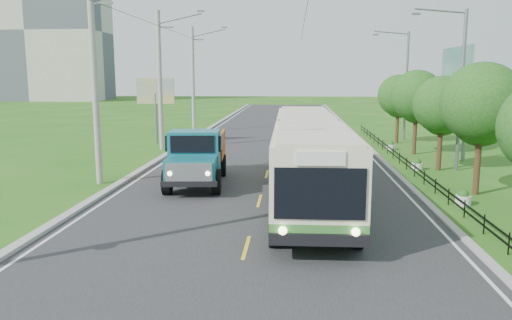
# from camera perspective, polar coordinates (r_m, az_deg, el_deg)

# --- Properties ---
(ground) EXTENTS (240.00, 240.00, 0.00)m
(ground) POSITION_cam_1_polar(r_m,az_deg,el_deg) (16.00, -1.13, -10.01)
(ground) COLOR #1F5714
(ground) RESTS_ON ground
(road) EXTENTS (14.00, 120.00, 0.02)m
(road) POSITION_cam_1_polar(r_m,az_deg,el_deg) (35.44, 1.96, 0.87)
(road) COLOR #28282B
(road) RESTS_ON ground
(curb_left) EXTENTS (0.40, 120.00, 0.15)m
(curb_left) POSITION_cam_1_polar(r_m,az_deg,el_deg) (36.44, -9.43, 1.09)
(curb_left) COLOR #9E9E99
(curb_left) RESTS_ON ground
(curb_right) EXTENTS (0.30, 120.00, 0.10)m
(curb_right) POSITION_cam_1_polar(r_m,az_deg,el_deg) (35.86, 13.45, 0.78)
(curb_right) COLOR #9E9E99
(curb_right) RESTS_ON ground
(edge_line_left) EXTENTS (0.12, 120.00, 0.00)m
(edge_line_left) POSITION_cam_1_polar(r_m,az_deg,el_deg) (36.32, -8.58, 1.00)
(edge_line_left) COLOR silver
(edge_line_left) RESTS_ON road
(edge_line_right) EXTENTS (0.12, 120.00, 0.00)m
(edge_line_right) POSITION_cam_1_polar(r_m,az_deg,el_deg) (35.79, 12.66, 0.75)
(edge_line_right) COLOR silver
(edge_line_right) RESTS_ON road
(centre_dash) EXTENTS (0.12, 2.20, 0.00)m
(centre_dash) POSITION_cam_1_polar(r_m,az_deg,el_deg) (15.99, -1.13, -9.93)
(centre_dash) COLOR yellow
(centre_dash) RESTS_ON road
(railing_right) EXTENTS (0.04, 40.00, 0.60)m
(railing_right) POSITION_cam_1_polar(r_m,az_deg,el_deg) (30.16, 16.83, -0.51)
(railing_right) COLOR black
(railing_right) RESTS_ON ground
(pole_near) EXTENTS (3.51, 0.32, 10.00)m
(pole_near) POSITION_cam_1_polar(r_m,az_deg,el_deg) (25.90, -17.88, 8.52)
(pole_near) COLOR gray
(pole_near) RESTS_ON ground
(pole_mid) EXTENTS (3.51, 0.32, 10.00)m
(pole_mid) POSITION_cam_1_polar(r_m,az_deg,el_deg) (37.29, -10.88, 8.98)
(pole_mid) COLOR gray
(pole_mid) RESTS_ON ground
(pole_far) EXTENTS (3.51, 0.32, 10.00)m
(pole_far) POSITION_cam_1_polar(r_m,az_deg,el_deg) (48.98, -7.17, 9.18)
(pole_far) COLOR gray
(pole_far) RESTS_ON ground
(tree_third) EXTENTS (3.60, 3.62, 6.00)m
(tree_third) POSITION_cam_1_polar(r_m,az_deg,el_deg) (24.66, 24.39, 5.53)
(tree_third) COLOR #382314
(tree_third) RESTS_ON ground
(tree_fourth) EXTENTS (3.24, 3.31, 5.40)m
(tree_fourth) POSITION_cam_1_polar(r_m,az_deg,el_deg) (30.38, 20.51, 5.62)
(tree_fourth) COLOR #382314
(tree_fourth) RESTS_ON ground
(tree_fifth) EXTENTS (3.48, 3.52, 5.80)m
(tree_fifth) POSITION_cam_1_polar(r_m,az_deg,el_deg) (36.17, 17.92, 6.72)
(tree_fifth) COLOR #382314
(tree_fifth) RESTS_ON ground
(tree_back) EXTENTS (3.30, 3.36, 5.50)m
(tree_back) POSITION_cam_1_polar(r_m,az_deg,el_deg) (42.03, 16.01, 6.87)
(tree_back) COLOR #382314
(tree_back) RESTS_ON ground
(streetlight_mid) EXTENTS (3.02, 0.20, 9.07)m
(streetlight_mid) POSITION_cam_1_polar(r_m,az_deg,el_deg) (30.43, 22.16, 8.01)
(streetlight_mid) COLOR slate
(streetlight_mid) RESTS_ON ground
(streetlight_far) EXTENTS (3.02, 0.20, 9.07)m
(streetlight_far) POSITION_cam_1_polar(r_m,az_deg,el_deg) (43.98, 16.61, 8.57)
(streetlight_far) COLOR slate
(streetlight_far) RESTS_ON ground
(planter_near) EXTENTS (0.64, 0.64, 0.67)m
(planter_near) POSITION_cam_1_polar(r_m,az_deg,el_deg) (22.76, 22.59, -4.07)
(planter_near) COLOR silver
(planter_near) RESTS_ON ground
(planter_mid) EXTENTS (0.64, 0.64, 0.67)m
(planter_mid) POSITION_cam_1_polar(r_m,az_deg,el_deg) (30.30, 17.94, -0.55)
(planter_mid) COLOR silver
(planter_mid) RESTS_ON ground
(planter_far) EXTENTS (0.64, 0.64, 0.67)m
(planter_far) POSITION_cam_1_polar(r_m,az_deg,el_deg) (38.03, 15.16, 1.56)
(planter_far) COLOR silver
(planter_far) RESTS_ON ground
(billboard_left) EXTENTS (3.00, 0.20, 5.20)m
(billboard_left) POSITION_cam_1_polar(r_m,az_deg,el_deg) (40.54, -11.41, 7.27)
(billboard_left) COLOR slate
(billboard_left) RESTS_ON ground
(billboard_right) EXTENTS (0.24, 6.00, 7.30)m
(billboard_right) POSITION_cam_1_polar(r_m,az_deg,el_deg) (36.65, 21.85, 8.86)
(billboard_right) COLOR slate
(billboard_right) RESTS_ON ground
(apartment_near) EXTENTS (28.00, 14.00, 30.00)m
(apartment_near) POSITION_cam_1_polar(r_m,az_deg,el_deg) (124.02, -23.39, 13.25)
(apartment_near) COLOR #B7B2A3
(apartment_near) RESTS_ON ground
(bus) EXTENTS (3.14, 17.69, 3.41)m
(bus) POSITION_cam_1_polar(r_m,az_deg,el_deg) (22.67, 5.90, 1.12)
(bus) COLOR #3A7E32
(bus) RESTS_ON ground
(dump_truck) EXTENTS (3.08, 6.83, 2.79)m
(dump_truck) POSITION_cam_1_polar(r_m,az_deg,el_deg) (25.04, -6.76, 0.82)
(dump_truck) COLOR #146878
(dump_truck) RESTS_ON ground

